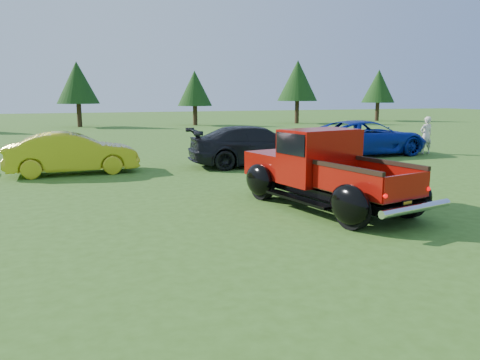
% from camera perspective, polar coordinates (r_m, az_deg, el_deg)
% --- Properties ---
extents(ground, '(120.00, 120.00, 0.00)m').
position_cam_1_polar(ground, '(8.79, 4.11, -6.48)').
color(ground, '#385F1B').
rests_on(ground, ground).
extents(tree_mid_left, '(3.20, 3.20, 5.00)m').
position_cam_1_polar(tree_mid_left, '(38.71, -19.22, 11.13)').
color(tree_mid_left, '#332114').
rests_on(tree_mid_left, ground).
extents(tree_mid_right, '(2.82, 2.82, 4.40)m').
position_cam_1_polar(tree_mid_right, '(38.85, -5.54, 11.04)').
color(tree_mid_right, '#332114').
rests_on(tree_mid_right, ground).
extents(tree_east, '(3.46, 3.46, 5.40)m').
position_cam_1_polar(tree_east, '(41.50, 7.03, 11.92)').
color(tree_east, '#332114').
rests_on(tree_east, ground).
extents(tree_far_east, '(3.07, 3.07, 4.80)m').
position_cam_1_polar(tree_far_east, '(47.00, 16.53, 10.90)').
color(tree_far_east, '#332114').
rests_on(tree_far_east, ground).
extents(pickup_truck, '(3.06, 5.02, 1.76)m').
position_cam_1_polar(pickup_truck, '(10.98, 9.57, 1.31)').
color(pickup_truck, black).
rests_on(pickup_truck, ground).
extents(show_car_yellow, '(4.13, 1.57, 1.34)m').
position_cam_1_polar(show_car_yellow, '(16.03, -19.74, 3.10)').
color(show_car_yellow, gold).
rests_on(show_car_yellow, ground).
extents(show_car_grey, '(5.01, 2.30, 1.42)m').
position_cam_1_polar(show_car_grey, '(16.85, 2.04, 4.18)').
color(show_car_grey, black).
rests_on(show_car_grey, ground).
extents(show_car_blue, '(5.28, 2.49, 1.46)m').
position_cam_1_polar(show_car_blue, '(20.53, 15.07, 5.01)').
color(show_car_blue, '#0D2598').
rests_on(show_car_blue, ground).
extents(spectator, '(0.59, 0.39, 1.60)m').
position_cam_1_polar(spectator, '(21.68, 21.74, 5.09)').
color(spectator, beige).
rests_on(spectator, ground).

